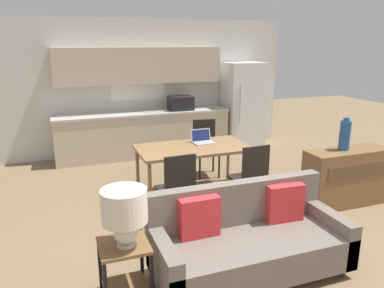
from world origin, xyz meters
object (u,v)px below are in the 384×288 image
object	(u,v)px
dining_table	(193,151)
couch	(247,241)
credenza	(345,177)
vase	(345,135)
dining_chair_near_left	(177,186)
dining_chair_near_right	(250,175)
table_lamp	(124,211)
laptop	(203,139)
refrigerator	(243,105)
dining_chair_far_right	(206,145)
side_table	(125,263)

from	to	relation	value
dining_table	couch	bearing A→B (deg)	-95.13
credenza	vase	world-z (taller)	vase
couch	credenza	size ratio (longest dim) A/B	1.59
dining_chair_near_left	dining_chair_near_right	distance (m)	1.05
dining_table	credenza	size ratio (longest dim) A/B	1.36
table_lamp	laptop	distance (m)	2.75
couch	table_lamp	world-z (taller)	table_lamp
credenza	laptop	distance (m)	2.12
refrigerator	dining_chair_far_right	distance (m)	2.08
dining_table	vase	distance (m)	2.13
credenza	vase	size ratio (longest dim) A/B	2.66
table_lamp	couch	bearing A→B (deg)	1.92
dining_table	table_lamp	world-z (taller)	table_lamp
side_table	laptop	size ratio (longest dim) A/B	1.69
couch	side_table	distance (m)	1.22
side_table	table_lamp	size ratio (longest dim) A/B	1.10
credenza	dining_chair_far_right	bearing A→B (deg)	126.50
side_table	dining_chair_near_left	xyz separation A→B (m)	(0.88, 1.21, 0.15)
table_lamp	vase	size ratio (longest dim) A/B	1.13
vase	dining_chair_near_left	world-z (taller)	vase
dining_table	dining_chair_near_left	xyz separation A→B (m)	(-0.52, -0.82, -0.18)
side_table	laptop	distance (m)	2.77
dining_table	laptop	world-z (taller)	laptop
dining_chair_far_right	refrigerator	bearing A→B (deg)	51.10
table_lamp	credenza	distance (m)	3.48
credenza	dining_chair_near_right	world-z (taller)	dining_chair_near_right
vase	laptop	xyz separation A→B (m)	(-1.63, 1.17, -0.20)
dining_chair_near_left	dining_chair_near_right	size ratio (longest dim) A/B	1.00
side_table	dining_chair_near_right	size ratio (longest dim) A/B	0.59
refrigerator	couch	size ratio (longest dim) A/B	0.96
couch	side_table	world-z (taller)	couch
dining_chair_far_right	dining_chair_near_left	size ratio (longest dim) A/B	1.00
dining_table	vase	size ratio (longest dim) A/B	3.63
couch	laptop	distance (m)	2.28
refrigerator	credenza	distance (m)	3.33
refrigerator	side_table	distance (m)	5.49
dining_chair_far_right	dining_chair_near_right	world-z (taller)	same
table_lamp	dining_chair_far_right	size ratio (longest dim) A/B	0.54
credenza	dining_chair_near_right	distance (m)	1.41
credenza	dining_chair_near_left	distance (m)	2.44
couch	vase	size ratio (longest dim) A/B	4.23
laptop	dining_chair_far_right	bearing A→B (deg)	60.30
credenza	dining_chair_near_left	xyz separation A→B (m)	(-2.43, 0.21, 0.12)
side_table	vase	xyz separation A→B (m)	(3.25, 1.03, 0.64)
dining_table	couch	xyz separation A→B (m)	(-0.18, -2.02, -0.36)
side_table	vase	distance (m)	3.47
dining_chair_far_right	laptop	world-z (taller)	laptop
refrigerator	dining_chair_near_right	world-z (taller)	refrigerator
side_table	credenza	world-z (taller)	credenza
dining_chair_near_right	credenza	bearing A→B (deg)	166.76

